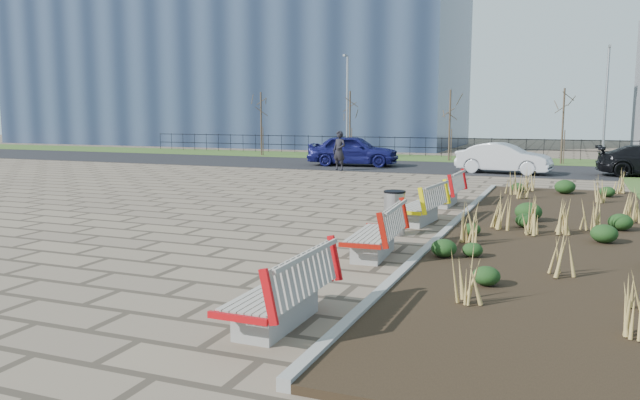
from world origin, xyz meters
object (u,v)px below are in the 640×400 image
at_px(lamp_east, 606,107).
at_px(car_silver, 504,158).
at_px(bench_c, 419,204).
at_px(bench_d, 444,189).
at_px(car_blue, 353,150).
at_px(bench_a, 277,288).
at_px(lamp_west, 347,108).
at_px(bench_b, 373,231).
at_px(pedestrian, 339,151).
at_px(litter_bin, 394,213).

bearing_deg(lamp_east, car_silver, -126.00).
height_order(bench_c, lamp_east, lamp_east).
xyz_separation_m(bench_d, car_blue, (-7.00, 12.09, 0.31)).
bearing_deg(bench_a, bench_d, 90.63).
height_order(car_silver, lamp_east, lamp_east).
xyz_separation_m(bench_c, lamp_west, (-9.00, 20.06, 2.54)).
bearing_deg(car_silver, bench_b, -174.91).
xyz_separation_m(bench_d, lamp_west, (-9.00, 16.78, 2.54)).
height_order(lamp_west, lamp_east, same).
distance_m(bench_a, pedestrian, 21.91).
relative_size(bench_a, car_silver, 0.50).
distance_m(lamp_west, lamp_east, 14.00).
xyz_separation_m(bench_b, litter_bin, (-0.20, 2.27, -0.01)).
relative_size(bench_b, lamp_west, 0.35).
relative_size(bench_a, bench_d, 1.00).
bearing_deg(bench_b, bench_c, 86.39).
bearing_deg(bench_d, bench_c, -88.82).
bearing_deg(lamp_east, bench_c, -104.00).
bearing_deg(car_blue, lamp_west, 16.75).
relative_size(lamp_west, lamp_east, 1.00).
bearing_deg(lamp_west, car_blue, -66.91).
xyz_separation_m(pedestrian, car_blue, (-0.22, 2.71, -0.14)).
bearing_deg(lamp_east, car_blue, -158.66).
relative_size(bench_a, bench_b, 1.00).
relative_size(bench_c, lamp_west, 0.35).
bearing_deg(car_silver, bench_d, -176.29).
relative_size(bench_c, lamp_east, 0.35).
xyz_separation_m(bench_c, car_blue, (-7.00, 15.37, 0.31)).
height_order(bench_a, bench_d, same).
height_order(bench_a, car_blue, car_blue).
relative_size(bench_d, lamp_west, 0.35).
relative_size(pedestrian, car_blue, 0.41).
bearing_deg(bench_d, lamp_east, 74.58).
height_order(bench_a, pedestrian, pedestrian).
relative_size(pedestrian, car_silver, 0.46).
bearing_deg(pedestrian, litter_bin, -46.24).
relative_size(bench_a, litter_bin, 2.13).
xyz_separation_m(bench_b, car_silver, (0.65, 17.99, 0.21)).
xyz_separation_m(litter_bin, pedestrian, (-6.58, 14.30, 0.46)).
distance_m(bench_b, car_silver, 18.00).
relative_size(car_blue, lamp_west, 0.78).
xyz_separation_m(bench_a, car_silver, (0.65, 22.24, 0.21)).
relative_size(bench_c, pedestrian, 1.10).
bearing_deg(bench_a, bench_c, 90.63).
distance_m(pedestrian, lamp_west, 8.01).
height_order(bench_b, car_blue, car_blue).
distance_m(bench_d, lamp_east, 17.69).
bearing_deg(car_silver, pedestrian, 107.96).
height_order(bench_b, lamp_east, lamp_east).
xyz_separation_m(bench_a, lamp_west, (-9.00, 28.23, 2.54)).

